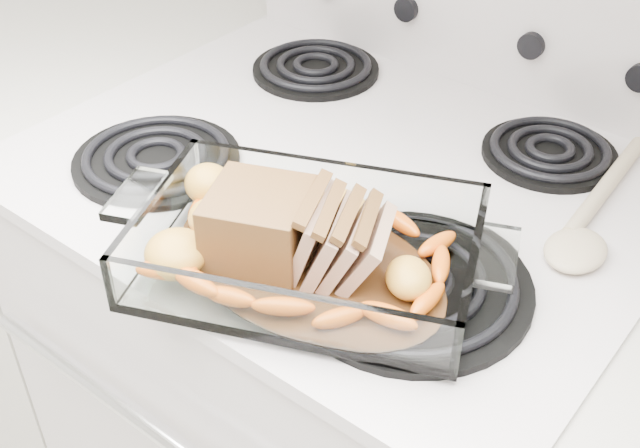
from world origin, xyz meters
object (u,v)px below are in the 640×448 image
Objects in this scene: counter_left at (85,244)px; baking_dish at (308,256)px; electric_range at (347,396)px; pork_roast at (288,225)px.

baking_dish is at bearing -15.46° from counter_left.
electric_range is 0.67m from counter_left.
counter_left is 5.07× the size of pork_roast.
electric_range is at bearing 0.10° from counter_left.
electric_range reaches higher than pork_roast.
electric_range is 3.29× the size of baking_dish.
counter_left is at bearing -179.90° from electric_range.
electric_range is at bearing 91.38° from baking_dish.
pork_roast is at bearing 157.08° from baking_dish.
electric_range is 1.20× the size of counter_left.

